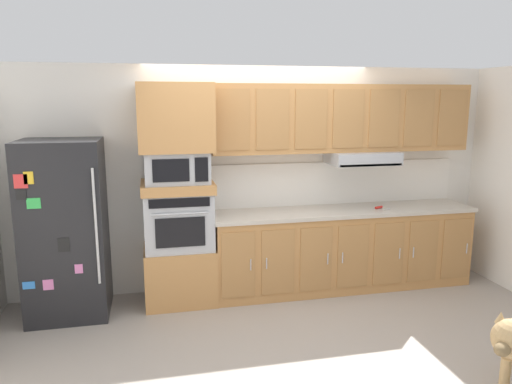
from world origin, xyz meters
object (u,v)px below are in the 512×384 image
built_in_oven (178,219)px  microwave (177,167)px  refrigerator (66,229)px  screwdriver (379,207)px

built_in_oven → microwave: (0.00, -0.00, 0.56)m
refrigerator → microwave: size_ratio=2.73×
built_in_oven → screwdriver: size_ratio=4.42×
refrigerator → built_in_oven: 1.11m
microwave → screwdriver: microwave is taller
refrigerator → screwdriver: (3.36, -0.01, 0.05)m
refrigerator → built_in_oven: (1.11, 0.07, 0.02)m
screwdriver → refrigerator: bearing=179.9°
microwave → screwdriver: size_ratio=4.07×
refrigerator → microwave: refrigerator is taller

